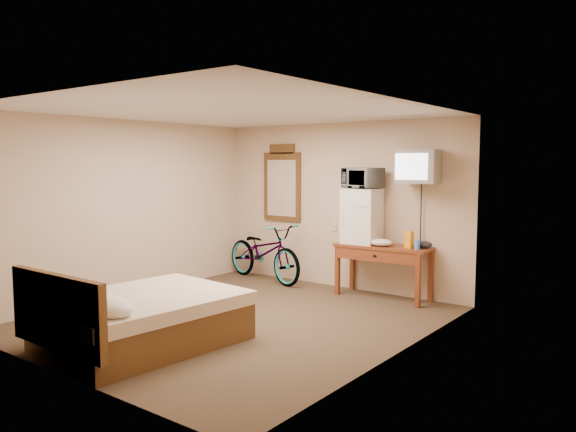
# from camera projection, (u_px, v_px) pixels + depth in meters

# --- Properties ---
(room) EXTENTS (4.60, 4.64, 2.50)m
(room) POSITION_uv_depth(u_px,v_px,m) (237.00, 217.00, 6.70)
(room) COLOR #443222
(room) RESTS_ON ground
(desk) EXTENTS (1.36, 0.58, 0.75)m
(desk) POSITION_uv_depth(u_px,v_px,m) (382.00, 254.00, 7.81)
(desk) COLOR maroon
(desk) RESTS_ON floor
(mini_fridge) EXTENTS (0.51, 0.49, 0.78)m
(mini_fridge) POSITION_uv_depth(u_px,v_px,m) (362.00, 216.00, 8.00)
(mini_fridge) COLOR white
(mini_fridge) RESTS_ON desk
(microwave) EXTENTS (0.61, 0.49, 0.30)m
(microwave) POSITION_uv_depth(u_px,v_px,m) (362.00, 178.00, 7.95)
(microwave) COLOR white
(microwave) RESTS_ON mini_fridge
(snack_bag) EXTENTS (0.13, 0.10, 0.23)m
(snack_bag) POSITION_uv_depth(u_px,v_px,m) (409.00, 240.00, 7.57)
(snack_bag) COLOR orange
(snack_bag) RESTS_ON desk
(blue_cup) EXTENTS (0.07, 0.07, 0.12)m
(blue_cup) POSITION_uv_depth(u_px,v_px,m) (417.00, 245.00, 7.45)
(blue_cup) COLOR #4388E6
(blue_cup) RESTS_ON desk
(cloth_cream) EXTENTS (0.33, 0.25, 0.10)m
(cloth_cream) POSITION_uv_depth(u_px,v_px,m) (381.00, 243.00, 7.73)
(cloth_cream) COLOR silver
(cloth_cream) RESTS_ON desk
(cloth_dark_a) EXTENTS (0.26, 0.19, 0.10)m
(cloth_dark_a) POSITION_uv_depth(u_px,v_px,m) (348.00, 240.00, 8.03)
(cloth_dark_a) COLOR black
(cloth_dark_a) RESTS_ON desk
(cloth_dark_b) EXTENTS (0.21, 0.17, 0.10)m
(cloth_dark_b) POSITION_uv_depth(u_px,v_px,m) (424.00, 245.00, 7.54)
(cloth_dark_b) COLOR black
(cloth_dark_b) RESTS_ON desk
(crt_television) EXTENTS (0.57, 0.63, 0.45)m
(crt_television) POSITION_uv_depth(u_px,v_px,m) (418.00, 167.00, 7.41)
(crt_television) COLOR black
(crt_television) RESTS_ON room
(wall_mirror) EXTENTS (0.73, 0.04, 1.24)m
(wall_mirror) POSITION_uv_depth(u_px,v_px,m) (282.00, 184.00, 9.13)
(wall_mirror) COLOR brown
(wall_mirror) RESTS_ON room
(bicycle) EXTENTS (1.86, 0.99, 0.93)m
(bicycle) POSITION_uv_depth(u_px,v_px,m) (264.00, 252.00, 9.04)
(bicycle) COLOR black
(bicycle) RESTS_ON floor
(bed) EXTENTS (1.61, 2.04, 0.90)m
(bed) POSITION_uv_depth(u_px,v_px,m) (137.00, 318.00, 5.78)
(bed) COLOR brown
(bed) RESTS_ON floor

